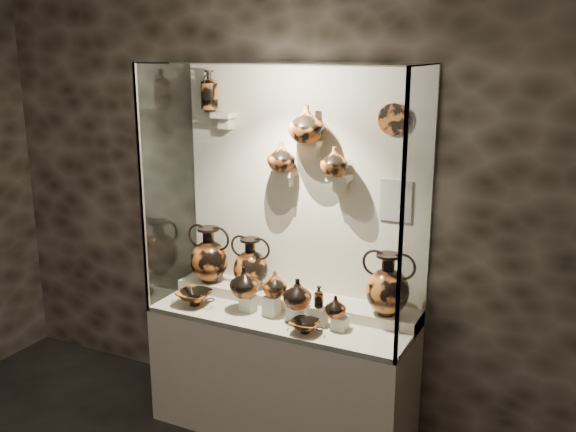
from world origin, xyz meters
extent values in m
cube|color=#2C251B|center=(0.00, 2.50, 1.60)|extent=(5.00, 0.02, 3.20)
cube|color=beige|center=(0.00, 2.18, 0.40)|extent=(1.70, 0.60, 0.80)
cube|color=beige|center=(0.00, 2.18, 0.82)|extent=(1.68, 0.58, 0.03)
cube|color=beige|center=(0.00, 2.35, 0.85)|extent=(1.70, 0.25, 0.10)
cube|color=beige|center=(0.00, 2.50, 1.60)|extent=(1.70, 0.03, 1.60)
cube|color=white|center=(0.00, 1.88, 1.60)|extent=(1.70, 0.01, 1.60)
cube|color=white|center=(-0.85, 2.18, 1.60)|extent=(0.01, 0.60, 1.60)
cube|color=white|center=(0.85, 2.18, 1.60)|extent=(0.01, 0.60, 1.60)
cube|color=white|center=(0.00, 2.18, 2.40)|extent=(1.70, 0.60, 0.01)
cube|color=gray|center=(-0.84, 1.89, 1.60)|extent=(0.02, 0.02, 1.60)
cube|color=gray|center=(0.84, 1.89, 1.60)|extent=(0.02, 0.02, 1.60)
cube|color=silver|center=(-0.22, 2.13, 0.88)|extent=(0.09, 0.09, 0.10)
cube|color=silver|center=(-0.05, 2.13, 0.90)|extent=(0.09, 0.09, 0.13)
cube|color=silver|center=(0.12, 2.13, 0.88)|extent=(0.09, 0.09, 0.09)
cube|color=silver|center=(0.28, 2.13, 0.89)|extent=(0.09, 0.09, 0.12)
cube|color=silver|center=(0.42, 2.13, 0.87)|extent=(0.09, 0.09, 0.08)
cube|color=beige|center=(-0.55, 2.42, 2.05)|extent=(0.14, 0.12, 0.04)
cube|color=beige|center=(-0.10, 2.42, 1.70)|extent=(0.14, 0.12, 0.04)
cube|color=beige|center=(0.10, 2.42, 1.90)|extent=(0.10, 0.12, 0.04)
cube|color=beige|center=(0.28, 2.42, 1.70)|extent=(0.14, 0.12, 0.04)
imported|color=#A5541F|center=(-0.24, 2.11, 1.03)|extent=(0.23, 0.23, 0.20)
imported|color=#BE5B21|center=(-0.03, 2.14, 1.04)|extent=(0.20, 0.20, 0.16)
imported|color=#A5541F|center=(0.14, 2.12, 1.01)|extent=(0.23, 0.23, 0.19)
imported|color=#A5541F|center=(0.39, 2.11, 0.98)|extent=(0.16, 0.16, 0.13)
imported|color=#BE5B21|center=(-0.10, 2.38, 1.81)|extent=(0.23, 0.23, 0.19)
imported|color=#BE5B21|center=(0.08, 2.36, 2.03)|extent=(0.23, 0.23, 0.23)
imported|color=#BE5B21|center=(0.26, 2.38, 1.81)|extent=(0.18, 0.18, 0.18)
cylinder|color=brown|center=(0.60, 2.47, 2.07)|extent=(0.19, 0.02, 0.19)
cube|color=beige|center=(0.63, 2.47, 1.58)|extent=(0.19, 0.01, 0.26)
camera|label=1|loc=(1.73, -1.23, 2.49)|focal=40.00mm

